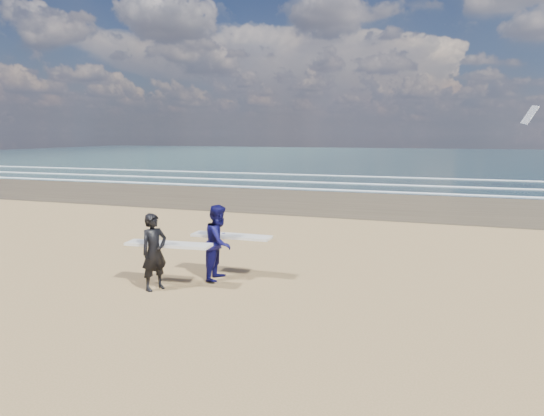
% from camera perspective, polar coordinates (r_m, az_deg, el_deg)
% --- Properties ---
extents(ocean, '(220.00, 100.00, 0.02)m').
position_cam_1_polar(ocean, '(82.74, 28.01, 5.08)').
color(ocean, '#172C34').
rests_on(ocean, ground).
extents(surfer_near, '(2.24, 1.13, 1.92)m').
position_cam_1_polar(surfer_near, '(12.37, -13.51, -4.94)').
color(surfer_near, black).
rests_on(surfer_near, ground).
extents(surfer_far, '(2.21, 1.13, 2.01)m').
position_cam_1_polar(surfer_far, '(12.95, -6.16, -3.98)').
color(surfer_far, '#0D0C46').
rests_on(surfer_far, ground).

